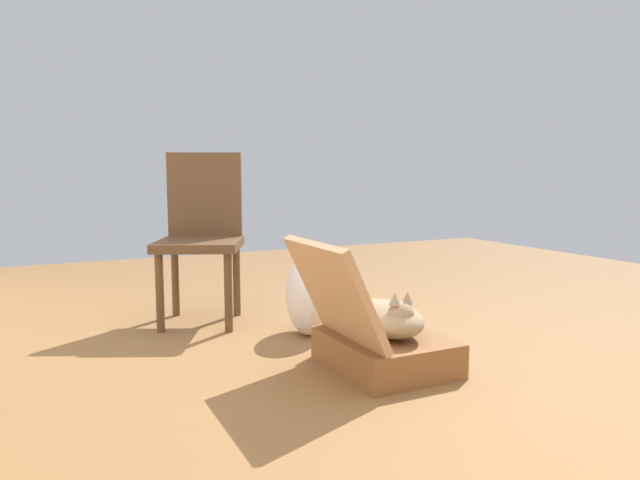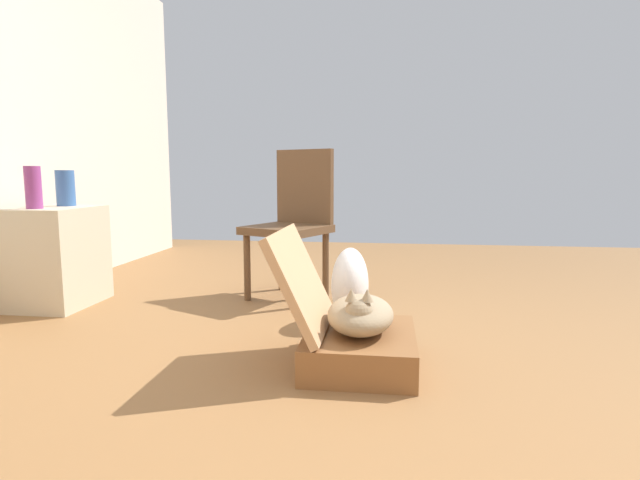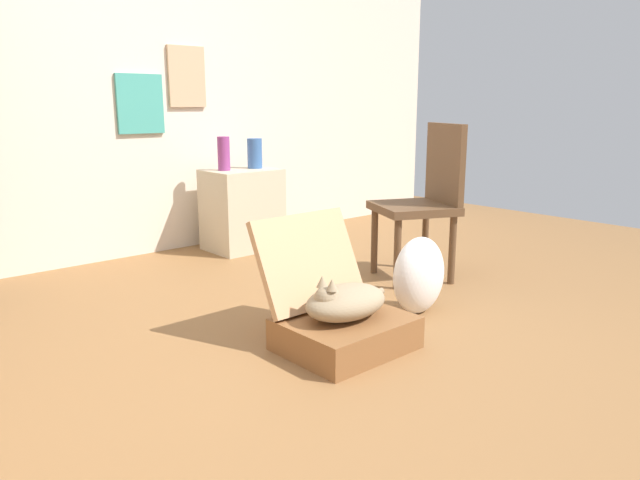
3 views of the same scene
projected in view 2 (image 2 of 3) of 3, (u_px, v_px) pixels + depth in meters
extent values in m
plane|color=olive|center=(343.00, 362.00, 2.20)|extent=(7.68, 7.68, 0.00)
cube|color=brown|center=(360.00, 348.00, 2.16)|extent=(0.56, 0.46, 0.15)
cube|color=tan|center=(301.00, 280.00, 2.15)|extent=(0.56, 0.23, 0.44)
ellipsoid|color=#998466|center=(360.00, 314.00, 2.14)|extent=(0.42, 0.28, 0.15)
sphere|color=#998466|center=(359.00, 313.00, 2.02)|extent=(0.12, 0.12, 0.12)
cone|color=#998466|center=(367.00, 295.00, 2.00)|extent=(0.05, 0.05, 0.05)
cone|color=#998466|center=(351.00, 295.00, 2.01)|extent=(0.05, 0.05, 0.05)
cylinder|color=#998466|center=(354.00, 310.00, 2.33)|extent=(0.20, 0.03, 0.07)
ellipsoid|color=white|center=(350.00, 285.00, 2.77)|extent=(0.34, 0.21, 0.42)
cube|color=beige|center=(57.00, 257.00, 3.12)|extent=(0.53, 0.42, 0.61)
cylinder|color=#8C387A|center=(33.00, 187.00, 2.94)|extent=(0.09, 0.09, 0.25)
cylinder|color=#38609E|center=(65.00, 188.00, 3.20)|extent=(0.11, 0.11, 0.23)
cylinder|color=brown|center=(247.00, 268.00, 3.24)|extent=(0.04, 0.04, 0.43)
cylinder|color=brown|center=(294.00, 274.00, 3.05)|extent=(0.04, 0.04, 0.43)
cylinder|color=brown|center=(281.00, 259.00, 3.55)|extent=(0.04, 0.04, 0.43)
cylinder|color=brown|center=(326.00, 264.00, 3.36)|extent=(0.04, 0.04, 0.43)
cube|color=brown|center=(287.00, 230.00, 3.27)|extent=(0.61, 0.61, 0.05)
cube|color=brown|center=(304.00, 187.00, 3.40)|extent=(0.22, 0.41, 0.50)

